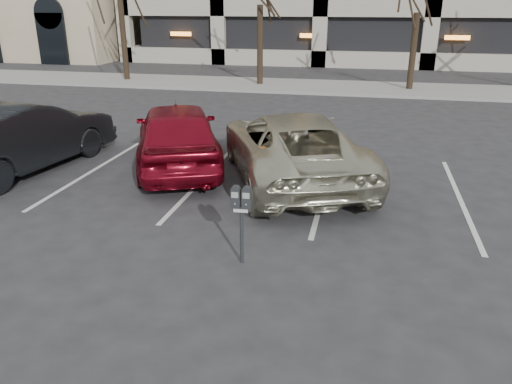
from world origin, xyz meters
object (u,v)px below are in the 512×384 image
Objects in this scene: suv_silver at (292,146)px; car_dark at (21,136)px; parking_meter at (241,206)px; car_red at (177,134)px.

suv_silver is 1.22× the size of car_dark.
parking_meter is at bearing 66.12° from suv_silver.
car_dark is at bearing -15.56° from suv_silver.
parking_meter is 5.17m from car_red.
car_red is at bearing -28.00° from suv_silver.
car_dark reaches higher than parking_meter.
car_red is (-2.86, 0.32, 0.04)m from suv_silver.
car_dark is at bearing -7.21° from car_red.
car_red is 3.72m from car_dark.
parking_meter is 0.26× the size of car_red.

